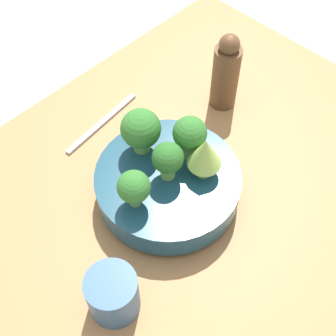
{
  "coord_description": "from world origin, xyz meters",
  "views": [
    {
      "loc": [
        0.29,
        0.3,
        0.73
      ],
      "look_at": [
        -0.02,
        0.0,
        0.12
      ],
      "focal_mm": 50.0,
      "sensor_mm": 36.0,
      "label": 1
    }
  ],
  "objects_px": {
    "bowl": "(168,184)",
    "fork": "(102,123)",
    "pepper_mill": "(226,73)",
    "cup": "(113,294)"
  },
  "relations": [
    {
      "from": "bowl",
      "to": "fork",
      "type": "distance_m",
      "value": 0.21
    },
    {
      "from": "cup",
      "to": "pepper_mill",
      "type": "height_order",
      "value": "pepper_mill"
    },
    {
      "from": "pepper_mill",
      "to": "fork",
      "type": "height_order",
      "value": "pepper_mill"
    },
    {
      "from": "bowl",
      "to": "fork",
      "type": "height_order",
      "value": "bowl"
    },
    {
      "from": "bowl",
      "to": "cup",
      "type": "bearing_deg",
      "value": 21.96
    },
    {
      "from": "bowl",
      "to": "pepper_mill",
      "type": "bearing_deg",
      "value": -161.77
    },
    {
      "from": "cup",
      "to": "pepper_mill",
      "type": "xyz_separation_m",
      "value": [
        -0.43,
        -0.16,
        0.04
      ]
    },
    {
      "from": "bowl",
      "to": "pepper_mill",
      "type": "distance_m",
      "value": 0.25
    },
    {
      "from": "fork",
      "to": "cup",
      "type": "bearing_deg",
      "value": 51.98
    },
    {
      "from": "cup",
      "to": "pepper_mill",
      "type": "bearing_deg",
      "value": -160.07
    }
  ]
}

